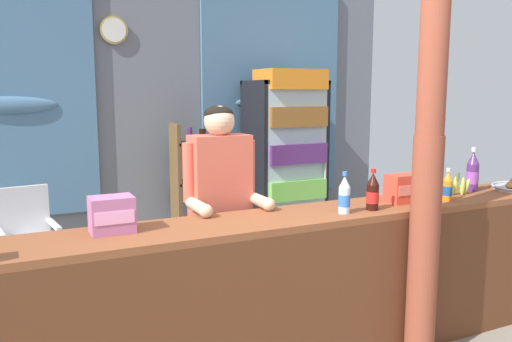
{
  "coord_description": "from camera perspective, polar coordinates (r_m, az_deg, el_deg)",
  "views": [
    {
      "loc": [
        -1.26,
        -2.01,
        1.62
      ],
      "look_at": [
        0.15,
        0.88,
        1.13
      ],
      "focal_mm": 36.6,
      "sensor_mm": 36.0,
      "label": 1
    }
  ],
  "objects": [
    {
      "name": "banana_bunch",
      "position": [
        3.85,
        21.0,
        -1.59
      ],
      "size": [
        0.26,
        0.06,
        0.16
      ],
      "color": "#B7C647",
      "rests_on": "stall_counter"
    },
    {
      "name": "bottle_shelf_rack",
      "position": [
        5.28,
        -6.46,
        -1.61
      ],
      "size": [
        0.48,
        0.28,
        1.31
      ],
      "color": "brown",
      "rests_on": "ground"
    },
    {
      "name": "back_wall_curtained",
      "position": [
        5.42,
        -12.24,
        6.28
      ],
      "size": [
        5.71,
        0.22,
        2.76
      ],
      "color": "slate",
      "rests_on": "ground"
    },
    {
      "name": "stall_counter",
      "position": [
        3.0,
        3.43,
        -11.92
      ],
      "size": [
        4.12,
        0.48,
        0.91
      ],
      "color": "brown",
      "rests_on": "ground"
    },
    {
      "name": "soda_bottle_grape_soda",
      "position": [
        4.04,
        22.59,
        -0.16
      ],
      "size": [
        0.09,
        0.09,
        0.32
      ],
      "color": "#56286B",
      "rests_on": "stall_counter"
    },
    {
      "name": "soda_bottle_water",
      "position": [
        3.09,
        9.64,
        -2.68
      ],
      "size": [
        0.07,
        0.07,
        0.25
      ],
      "color": "silver",
      "rests_on": "stall_counter"
    },
    {
      "name": "drink_fridge",
      "position": [
        5.47,
        3.31,
        2.24
      ],
      "size": [
        0.76,
        0.62,
        1.84
      ],
      "color": "black",
      "rests_on": "ground"
    },
    {
      "name": "snack_box_wafer",
      "position": [
        2.74,
        -15.49,
        -4.61
      ],
      "size": [
        0.22,
        0.16,
        0.19
      ],
      "color": "#B76699",
      "rests_on": "stall_counter"
    },
    {
      "name": "plastic_lawn_chair",
      "position": [
        4.58,
        -23.84,
        -6.31
      ],
      "size": [
        0.49,
        0.49,
        0.86
      ],
      "color": "silver",
      "rests_on": "ground"
    },
    {
      "name": "timber_post",
      "position": [
        3.13,
        18.38,
        2.68
      ],
      "size": [
        0.2,
        0.18,
        2.74
      ],
      "color": "brown",
      "rests_on": "ground"
    },
    {
      "name": "snack_box_crackers",
      "position": [
        3.49,
        15.89,
        -1.83
      ],
      "size": [
        0.23,
        0.14,
        0.18
      ],
      "color": "#E5422D",
      "rests_on": "stall_counter"
    },
    {
      "name": "soda_bottle_orange_soda",
      "position": [
        3.62,
        20.21,
        -1.65
      ],
      "size": [
        0.06,
        0.06,
        0.22
      ],
      "color": "orange",
      "rests_on": "stall_counter"
    },
    {
      "name": "ground_plane",
      "position": [
        3.88,
        -4.75,
        -16.03
      ],
      "size": [
        8.31,
        8.31,
        0.0
      ],
      "primitive_type": "plane",
      "color": "gray"
    },
    {
      "name": "shopkeeper",
      "position": [
        3.28,
        -3.89,
        -3.02
      ],
      "size": [
        0.48,
        0.42,
        1.54
      ],
      "color": "#28282D",
      "rests_on": "ground"
    },
    {
      "name": "soda_bottle_cola",
      "position": [
        3.21,
        12.63,
        -2.32
      ],
      "size": [
        0.08,
        0.08,
        0.25
      ],
      "color": "black",
      "rests_on": "stall_counter"
    }
  ]
}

